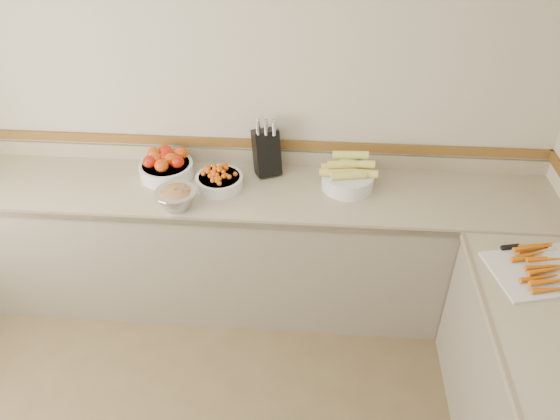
# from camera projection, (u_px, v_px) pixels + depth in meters

# --- Properties ---
(back_wall) EXTENTS (4.00, 0.00, 4.00)m
(back_wall) POSITION_uv_depth(u_px,v_px,m) (231.00, 106.00, 3.36)
(back_wall) COLOR #B6AF96
(back_wall) RESTS_ON ground_plane
(counter_back) EXTENTS (4.00, 0.65, 1.08)m
(counter_back) POSITION_uv_depth(u_px,v_px,m) (231.00, 245.00, 3.60)
(counter_back) COLOR gray
(counter_back) RESTS_ON ground_plane
(knife_block) EXTENTS (0.21, 0.23, 0.37)m
(knife_block) POSITION_uv_depth(u_px,v_px,m) (267.00, 151.00, 3.41)
(knife_block) COLOR black
(knife_block) RESTS_ON counter_back
(tomato_bowl) EXTENTS (0.34, 0.34, 0.17)m
(tomato_bowl) POSITION_uv_depth(u_px,v_px,m) (166.00, 165.00, 3.42)
(tomato_bowl) COLOR silver
(tomato_bowl) RESTS_ON counter_back
(cherry_tomato_bowl) EXTENTS (0.29, 0.29, 0.16)m
(cherry_tomato_bowl) POSITION_uv_depth(u_px,v_px,m) (219.00, 180.00, 3.33)
(cherry_tomato_bowl) COLOR silver
(cherry_tomato_bowl) RESTS_ON counter_back
(corn_bowl) EXTENTS (0.35, 0.32, 0.24)m
(corn_bowl) POSITION_uv_depth(u_px,v_px,m) (348.00, 176.00, 3.31)
(corn_bowl) COLOR silver
(corn_bowl) RESTS_ON counter_back
(rhubarb_bowl) EXTENTS (0.24, 0.24, 0.14)m
(rhubarb_bowl) POSITION_uv_depth(u_px,v_px,m) (176.00, 197.00, 3.15)
(rhubarb_bowl) COLOR #B2B2BA
(rhubarb_bowl) RESTS_ON counter_back
(cutting_board) EXTENTS (0.54, 0.47, 0.07)m
(cutting_board) POSITION_uv_depth(u_px,v_px,m) (539.00, 268.00, 2.73)
(cutting_board) COLOR silver
(cutting_board) RESTS_ON counter_right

